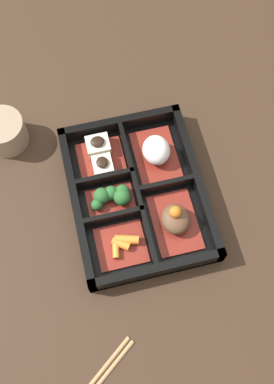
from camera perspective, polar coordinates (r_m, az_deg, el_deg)
ground_plane at (r=0.83m, az=0.00°, el=-0.66°), size 3.00×3.00×0.00m
bento_base at (r=0.82m, az=0.00°, el=-0.53°), size 0.30×0.24×0.01m
bento_rim at (r=0.81m, az=-0.12°, el=-0.13°), size 0.30×0.24×0.04m
bowl_rice at (r=0.83m, az=2.44°, el=5.14°), size 0.12×0.08×0.05m
bowl_stew at (r=0.79m, az=4.89°, el=-3.53°), size 0.12×0.08×0.05m
bowl_tofu at (r=0.84m, az=-4.69°, el=4.67°), size 0.08×0.09×0.04m
bowl_greens at (r=0.80m, az=-3.20°, el=-0.56°), size 0.06×0.09×0.04m
bowl_carrots at (r=0.78m, az=-1.95°, el=-6.68°), size 0.08×0.09×0.02m
tea_cup at (r=0.89m, az=-16.54°, el=7.39°), size 0.08×0.08×0.06m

